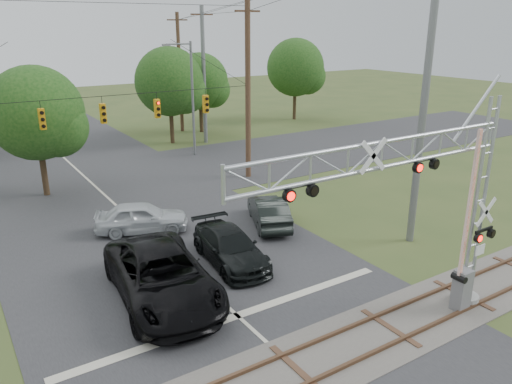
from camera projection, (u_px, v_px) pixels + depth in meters
road_main at (184, 267)px, 21.39m from camera, size 14.00×90.00×0.02m
road_cross at (93, 184)px, 32.55m from camera, size 90.00×12.00×0.02m
railroad_track at (297, 370)px, 15.01m from camera, size 90.00×3.20×0.17m
crossing_gantry at (423, 200)px, 15.53m from camera, size 10.79×0.98×7.68m
traffic_signal_span at (119, 104)px, 28.05m from camera, size 19.34×0.36×11.50m
pickup_black at (162, 276)px, 18.61m from camera, size 4.00×7.35×1.96m
car_dark at (230, 247)px, 21.62m from camera, size 2.57×5.26×1.47m
sedan_silver at (142, 217)px, 24.87m from camera, size 4.89×3.44×1.55m
suv_dark at (269, 211)px, 25.77m from camera, size 3.25×4.81×1.50m
streetlight at (190, 93)px, 38.25m from camera, size 2.33×0.24×8.75m
utility_poles at (136, 92)px, 30.61m from camera, size 26.70×30.33×13.60m
treeline at (74, 87)px, 40.21m from camera, size 55.97×23.52×8.64m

